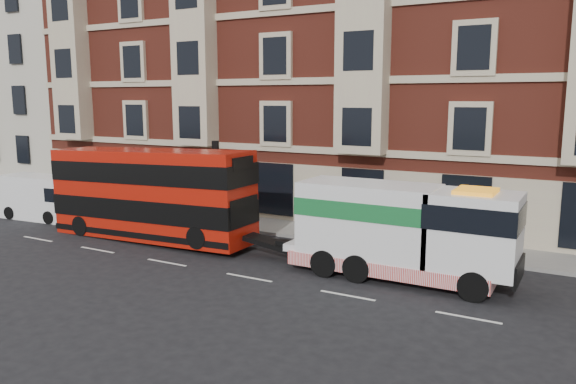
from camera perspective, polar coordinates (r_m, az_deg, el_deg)
The scene contains 9 objects.
ground at distance 21.32m, azimuth -3.98°, elevation -8.67°, with size 120.00×120.00×0.00m, color black.
sidewalk at distance 27.64m, azimuth 4.53°, elevation -4.26°, with size 90.00×3.00×0.15m, color slate.
victorian_terrace at distance 33.83m, azimuth 11.04°, elevation 15.16°, with size 45.00×12.00×20.40m.
cream_block at distance 51.47m, azimuth -24.40°, elevation 10.59°, with size 16.00×10.00×16.80m.
lamp_post_west at distance 29.05m, azimuth -7.32°, elevation 1.59°, with size 0.35×0.15×4.35m.
double_decker_bus at distance 27.08m, azimuth -13.83°, elevation -0.07°, with size 10.55×2.42×4.27m.
tow_truck at distance 21.04m, azimuth 11.16°, elevation -3.80°, with size 8.44×2.50×3.52m.
box_van at distance 34.07m, azimuth -23.80°, elevation -0.52°, with size 4.75×2.27×2.40m.
pedestrian at distance 31.26m, azimuth -7.10°, elevation -0.93°, with size 0.63×0.41×1.73m, color #1F1A34.
Camera 1 is at (11.08, -16.95, 6.66)m, focal length 35.00 mm.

